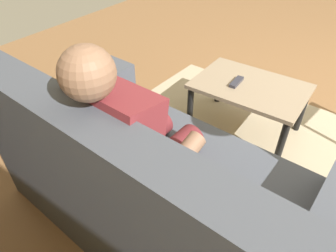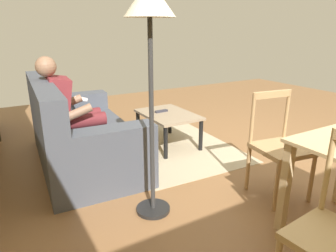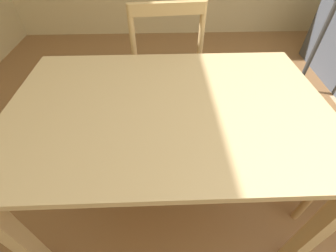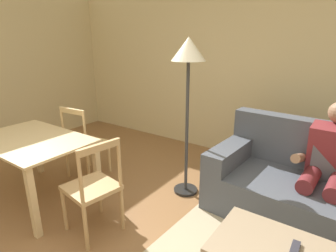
{
  "view_description": "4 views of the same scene",
  "coord_description": "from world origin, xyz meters",
  "px_view_note": "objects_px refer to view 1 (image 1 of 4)",
  "views": [
    {
      "loc": [
        0.46,
        2.71,
        1.59
      ],
      "look_at": [
        1.1,
        1.82,
        0.71
      ],
      "focal_mm": 32.02,
      "sensor_mm": 36.0,
      "label": 1
    },
    {
      "loc": [
        -2.09,
        2.61,
        1.45
      ],
      "look_at": [
        1.09,
        0.75,
        0.25
      ],
      "focal_mm": 32.26,
      "sensor_mm": 36.0,
      "label": 2
    },
    {
      "loc": [
        -1.46,
        -0.19,
        1.3
      ],
      "look_at": [
        -1.43,
        0.53,
        0.6
      ],
      "focal_mm": 24.61,
      "sensor_mm": 36.0,
      "label": 3
    },
    {
      "loc": [
        1.34,
        -0.86,
        1.74
      ],
      "look_at": [
        -0.17,
        1.28,
        0.9
      ],
      "focal_mm": 29.25,
      "sensor_mm": 36.0,
      "label": 4
    }
  ],
  "objects_px": {
    "person_lounging": "(134,144)",
    "couch": "(159,188)",
    "coffee_table": "(249,92)",
    "tv_remote": "(236,82)"
  },
  "relations": [
    {
      "from": "person_lounging",
      "to": "couch",
      "type": "bearing_deg",
      "value": -167.52
    },
    {
      "from": "coffee_table",
      "to": "tv_remote",
      "type": "xyz_separation_m",
      "value": [
        0.1,
        0.04,
        0.07
      ]
    },
    {
      "from": "couch",
      "to": "person_lounging",
      "type": "bearing_deg",
      "value": 12.48
    },
    {
      "from": "tv_remote",
      "to": "person_lounging",
      "type": "bearing_deg",
      "value": 85.76
    },
    {
      "from": "person_lounging",
      "to": "coffee_table",
      "type": "height_order",
      "value": "person_lounging"
    },
    {
      "from": "couch",
      "to": "coffee_table",
      "type": "height_order",
      "value": "couch"
    },
    {
      "from": "person_lounging",
      "to": "coffee_table",
      "type": "distance_m",
      "value": 1.2
    },
    {
      "from": "couch",
      "to": "tv_remote",
      "type": "bearing_deg",
      "value": -85.87
    },
    {
      "from": "person_lounging",
      "to": "tv_remote",
      "type": "xyz_separation_m",
      "value": [
        -0.04,
        -1.13,
        -0.17
      ]
    },
    {
      "from": "couch",
      "to": "tv_remote",
      "type": "distance_m",
      "value": 1.11
    }
  ]
}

